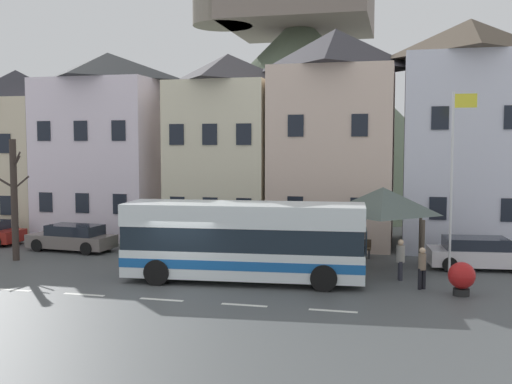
# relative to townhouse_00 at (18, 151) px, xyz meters

# --- Properties ---
(ground_plane) EXTENTS (40.00, 60.00, 0.07)m
(ground_plane) POSITION_rel_townhouse_00_xyz_m (15.24, -12.18, -5.04)
(ground_plane) COLOR #4B4F50
(townhouse_00) EXTENTS (5.59, 6.43, 10.02)m
(townhouse_00) POSITION_rel_townhouse_00_xyz_m (0.00, 0.00, 0.00)
(townhouse_00) COLOR beige
(townhouse_00) RESTS_ON ground_plane
(townhouse_01) EXTENTS (6.80, 6.59, 10.87)m
(townhouse_01) POSITION_rel_townhouse_00_xyz_m (6.21, 0.08, 0.43)
(townhouse_01) COLOR white
(townhouse_01) RESTS_ON ground_plane
(townhouse_02) EXTENTS (5.48, 6.84, 10.56)m
(townhouse_02) POSITION_rel_townhouse_00_xyz_m (13.63, 0.21, 0.27)
(townhouse_02) COLOR beige
(townhouse_02) RESTS_ON ground_plane
(townhouse_03) EXTENTS (6.33, 6.97, 11.70)m
(townhouse_03) POSITION_rel_townhouse_00_xyz_m (19.73, 0.27, 0.84)
(townhouse_03) COLOR beige
(townhouse_03) RESTS_ON ground_plane
(townhouse_04) EXTENTS (6.45, 6.75, 11.88)m
(townhouse_04) POSITION_rel_townhouse_00_xyz_m (26.68, 0.16, 0.93)
(townhouse_04) COLOR silver
(townhouse_04) RESTS_ON ground_plane
(hilltop_castle) EXTENTS (34.33, 34.33, 23.72)m
(hilltop_castle) POSITION_rel_townhouse_00_xyz_m (14.07, 21.83, 4.12)
(hilltop_castle) COLOR #54634D
(hilltop_castle) RESTS_ON ground_plane
(transit_bus) EXTENTS (9.65, 3.28, 3.11)m
(transit_bus) POSITION_rel_townhouse_00_xyz_m (17.33, -10.26, -3.44)
(transit_bus) COLOR white
(transit_bus) RESTS_ON ground_plane
(bus_shelter) EXTENTS (3.60, 3.60, 3.58)m
(bus_shelter) POSITION_rel_townhouse_00_xyz_m (22.58, -6.56, -2.04)
(bus_shelter) COLOR #473D33
(bus_shelter) RESTS_ON ground_plane
(parked_car_00) EXTENTS (4.59, 2.18, 1.33)m
(parked_car_00) POSITION_rel_townhouse_00_xyz_m (7.05, -5.70, -4.35)
(parked_car_00) COLOR slate
(parked_car_00) RESTS_ON ground_plane
(parked_car_01) EXTENTS (4.55, 2.33, 1.37)m
(parked_car_01) POSITION_rel_townhouse_00_xyz_m (26.70, -5.52, -4.33)
(parked_car_01) COLOR silver
(parked_car_01) RESTS_ON ground_plane
(parked_car_03) EXTENTS (4.49, 2.08, 1.35)m
(parked_car_03) POSITION_rel_townhouse_00_xyz_m (12.12, -5.07, -4.34)
(parked_car_03) COLOR #31523C
(parked_car_03) RESTS_ON ground_plane
(pedestrian_00) EXTENTS (0.30, 0.28, 1.58)m
(pedestrian_00) POSITION_rel_townhouse_00_xyz_m (24.15, -9.99, -4.14)
(pedestrian_00) COLOR black
(pedestrian_00) RESTS_ON ground_plane
(pedestrian_01) EXTENTS (0.34, 0.37, 1.64)m
(pedestrian_01) POSITION_rel_townhouse_00_xyz_m (23.36, -8.61, -4.11)
(pedestrian_01) COLOR #2D2D38
(pedestrian_01) RESTS_ON ground_plane
(public_bench) EXTENTS (1.64, 0.48, 0.87)m
(public_bench) POSITION_rel_townhouse_00_xyz_m (21.17, -4.16, -4.53)
(public_bench) COLOR #473828
(public_bench) RESTS_ON ground_plane
(flagpole) EXTENTS (0.95, 0.10, 7.53)m
(flagpole) POSITION_rel_townhouse_00_xyz_m (25.41, -7.36, -0.67)
(flagpole) COLOR silver
(flagpole) RESTS_ON ground_plane
(harbour_buoy) EXTENTS (0.97, 0.97, 1.22)m
(harbour_buoy) POSITION_rel_townhouse_00_xyz_m (25.51, -10.63, -4.33)
(harbour_buoy) COLOR black
(harbour_buoy) RESTS_ON ground_plane
(bare_tree_00) EXTENTS (1.67, 1.17, 5.67)m
(bare_tree_00) POSITION_rel_townhouse_00_xyz_m (5.84, -8.65, -2.11)
(bare_tree_00) COLOR #382D28
(bare_tree_00) RESTS_ON ground_plane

